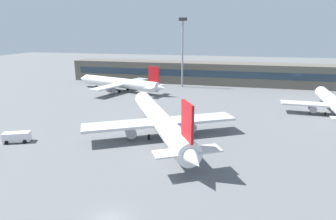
% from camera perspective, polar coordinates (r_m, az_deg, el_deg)
% --- Properties ---
extents(ground_plane, '(400.00, 400.00, 0.00)m').
position_cam_1_polar(ground_plane, '(72.10, 1.79, -2.41)').
color(ground_plane, slate).
extents(terminal_building, '(117.91, 12.13, 9.00)m').
position_cam_1_polar(terminal_building, '(126.52, 7.18, 7.36)').
color(terminal_building, '#5B564C').
rests_on(terminal_building, ground_plane).
extents(airplane_near, '(31.29, 43.06, 11.73)m').
position_cam_1_polar(airplane_near, '(62.66, -1.78, -1.77)').
color(airplane_near, white).
rests_on(airplane_near, ground_plane).
extents(airplane_mid, '(27.73, 39.84, 9.84)m').
position_cam_1_polar(airplane_mid, '(90.29, 30.22, 1.11)').
color(airplane_mid, white).
rests_on(airplane_mid, ground_plane).
extents(airplane_far, '(40.45, 28.83, 10.27)m').
position_cam_1_polar(airplane_far, '(110.45, -9.79, 5.36)').
color(airplane_far, white).
rests_on(airplane_far, ground_plane).
extents(service_van_white, '(5.57, 3.91, 2.08)m').
position_cam_1_polar(service_van_white, '(66.79, -27.90, -4.76)').
color(service_van_white, white).
rests_on(service_van_white, ground_plane).
extents(floodlight_tower_west, '(3.20, 0.80, 27.05)m').
position_cam_1_polar(floodlight_tower_west, '(115.79, 2.91, 12.22)').
color(floodlight_tower_west, gray).
rests_on(floodlight_tower_west, ground_plane).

